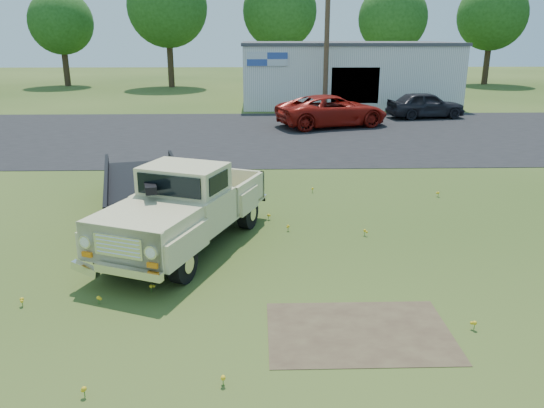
% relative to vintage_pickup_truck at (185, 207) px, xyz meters
% --- Properties ---
extents(ground, '(140.00, 140.00, 0.00)m').
position_rel_vintage_pickup_truck_xyz_m(ground, '(1.78, -0.76, -0.97)').
color(ground, '#2B4215').
rests_on(ground, ground).
extents(asphalt_lot, '(90.00, 14.00, 0.02)m').
position_rel_vintage_pickup_truck_xyz_m(asphalt_lot, '(1.78, 14.24, -0.97)').
color(asphalt_lot, black).
rests_on(asphalt_lot, ground).
extents(dirt_patch_a, '(3.00, 2.00, 0.01)m').
position_rel_vintage_pickup_truck_xyz_m(dirt_patch_a, '(3.28, -3.76, -0.97)').
color(dirt_patch_a, '#473526').
rests_on(dirt_patch_a, ground).
extents(dirt_patch_b, '(2.20, 1.60, 0.01)m').
position_rel_vintage_pickup_truck_xyz_m(dirt_patch_b, '(-0.22, 2.74, -0.97)').
color(dirt_patch_b, '#473526').
rests_on(dirt_patch_b, ground).
extents(commercial_building, '(14.20, 8.20, 4.15)m').
position_rel_vintage_pickup_truck_xyz_m(commercial_building, '(7.78, 26.23, 1.13)').
color(commercial_building, beige).
rests_on(commercial_building, ground).
extents(utility_pole_mid, '(1.60, 0.30, 9.00)m').
position_rel_vintage_pickup_truck_xyz_m(utility_pole_mid, '(5.78, 21.24, 3.63)').
color(utility_pole_mid, '#442D1F').
rests_on(utility_pole_mid, ground).
extents(treeline_b, '(5.76, 5.76, 8.57)m').
position_rel_vintage_pickup_truck_xyz_m(treeline_b, '(-16.22, 40.24, 4.70)').
color(treeline_b, '#3A2A1A').
rests_on(treeline_b, ground).
extents(treeline_c, '(7.04, 7.04, 10.47)m').
position_rel_vintage_pickup_truck_xyz_m(treeline_c, '(-6.22, 38.74, 5.96)').
color(treeline_c, '#3A2A1A').
rests_on(treeline_c, ground).
extents(treeline_d, '(6.72, 6.72, 10.00)m').
position_rel_vintage_pickup_truck_xyz_m(treeline_d, '(3.78, 39.74, 5.65)').
color(treeline_d, '#3A2A1A').
rests_on(treeline_d, ground).
extents(treeline_e, '(6.08, 6.08, 9.04)m').
position_rel_vintage_pickup_truck_xyz_m(treeline_e, '(13.78, 38.24, 5.01)').
color(treeline_e, '#3A2A1A').
rests_on(treeline_e, ground).
extents(treeline_f, '(6.40, 6.40, 9.52)m').
position_rel_vintage_pickup_truck_xyz_m(treeline_f, '(23.78, 40.74, 5.33)').
color(treeline_f, '#3A2A1A').
rests_on(treeline_f, ground).
extents(vintage_pickup_truck, '(3.93, 5.74, 1.94)m').
position_rel_vintage_pickup_truck_xyz_m(vintage_pickup_truck, '(0.00, 0.00, 0.00)').
color(vintage_pickup_truck, tan).
rests_on(vintage_pickup_truck, ground).
extents(flatbed_trailer, '(3.53, 6.47, 1.68)m').
position_rel_vintage_pickup_truck_xyz_m(flatbed_trailer, '(-1.47, 2.66, -0.13)').
color(flatbed_trailer, black).
rests_on(flatbed_trailer, ground).
extents(red_pickup, '(6.41, 4.40, 1.63)m').
position_rel_vintage_pickup_truck_xyz_m(red_pickup, '(5.59, 16.51, -0.16)').
color(red_pickup, maroon).
rests_on(red_pickup, ground).
extents(dark_sedan, '(4.62, 2.41, 1.50)m').
position_rel_vintage_pickup_truck_xyz_m(dark_sedan, '(11.39, 19.29, -0.22)').
color(dark_sedan, black).
rests_on(dark_sedan, ground).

